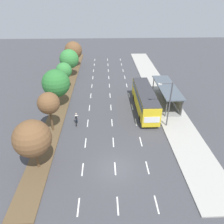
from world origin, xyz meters
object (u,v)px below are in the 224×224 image
Objects in this scene: cyclist at (77,119)px; median_tree_nearest at (32,139)px; median_tree_second at (49,103)px; median_tree_third at (56,83)px; median_tree_farthest at (73,50)px; bus at (145,98)px; bus_shelter at (168,93)px; median_tree_fourth at (64,71)px; median_tree_fifth at (69,59)px; streetlight at (169,102)px.

cyclist is 9.55m from median_tree_nearest.
median_tree_third is (-0.40, 6.90, -0.11)m from median_tree_second.
cyclist is 0.30× the size of median_tree_farthest.
bus is 2.04× the size of median_tree_second.
cyclist is at bearing -57.09° from median_tree_third.
bus_shelter is 1.68× the size of median_tree_farthest.
cyclist is at bearing -74.58° from median_tree_fourth.
median_tree_farthest is (0.06, 6.90, 0.10)m from median_tree_fifth.
bus_shelter is at bearing -48.43° from median_tree_farthest.
bus is at bearing -6.94° from median_tree_third.
bus is 20.70m from median_tree_fifth.
streetlight is (15.83, -13.37, 0.16)m from median_tree_fourth.
median_tree_fourth is 0.79× the size of streetlight.
median_tree_third is (-3.46, 5.35, 3.30)m from cyclist.
median_tree_second is at bearing -178.41° from streetlight.
median_tree_nearest is 1.03× the size of median_tree_second.
bus_shelter is 22.95m from median_tree_nearest.
median_tree_nearest is at bearing -89.88° from median_tree_farthest.
bus is 1.74× the size of streetlight.
median_tree_farthest reaches higher than cyclist.
median_tree_nearest reaches higher than median_tree_second.
bus is 5.57m from streetlight.
bus is at bearing 41.95° from median_tree_nearest.
bus_shelter is 7.64m from streetlight.
median_tree_fifth is at bearing 99.89° from cyclist.
cyclist is (-10.29, -3.68, -1.28)m from bus.
median_tree_fifth is (-13.62, 15.47, 1.84)m from bus.
cyclist is at bearing -80.11° from median_tree_fifth.
cyclist is at bearing 69.21° from median_tree_nearest.
median_tree_fifth is (-0.13, 27.60, 0.01)m from median_tree_nearest.
median_tree_third is (-18.03, -0.59, 2.22)m from bus_shelter.
median_tree_fifth is (-3.34, 19.15, 3.12)m from cyclist.
median_tree_fourth is at bearing 105.42° from cyclist.
median_tree_farthest is at bearing 90.12° from median_tree_nearest.
bus_shelter is at bearing 1.86° from median_tree_third.
median_tree_nearest is 6.91m from median_tree_second.
median_tree_second is 27.60m from median_tree_farthest.
streetlight is at bearing -106.65° from bus_shelter.
streetlight is (12.45, -1.12, 3.10)m from cyclist.
median_tree_fifth is 0.97× the size of median_tree_farthest.
median_tree_nearest reaches higher than median_tree_fourth.
cyclist is 7.18m from median_tree_third.
cyclist is at bearing -157.82° from bus_shelter.
streetlight is at bearing 1.59° from median_tree_second.
streetlight is at bearing -65.67° from bus.
bus reaches higher than bus_shelter.
median_tree_fourth is at bearing 147.90° from bus.
median_tree_fourth is (-3.38, 12.25, 2.94)m from cyclist.
bus_shelter is at bearing 22.18° from cyclist.
median_tree_third is (-0.26, 13.80, 0.19)m from median_tree_nearest.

